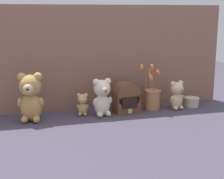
{
  "coord_description": "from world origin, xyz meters",
  "views": [
    {
      "loc": [
        -0.57,
        -2.07,
        0.65
      ],
      "look_at": [
        0.0,
        0.02,
        0.16
      ],
      "focal_mm": 55.0,
      "sensor_mm": 36.0,
      "label": 1
    }
  ],
  "objects": [
    {
      "name": "vintage_radio",
      "position": [
        0.1,
        0.02,
        0.1
      ],
      "size": [
        0.18,
        0.13,
        0.2
      ],
      "color": "brown",
      "rests_on": "ground"
    },
    {
      "name": "backdrop_wall",
      "position": [
        0.0,
        0.17,
        0.35
      ],
      "size": [
        1.67,
        0.02,
        0.7
      ],
      "color": "#845B4C",
      "rests_on": "ground"
    },
    {
      "name": "teddy_bear_medium",
      "position": [
        -0.07,
        -0.02,
        0.13
      ],
      "size": [
        0.13,
        0.12,
        0.24
      ],
      "color": "beige",
      "rests_on": "ground"
    },
    {
      "name": "flower_vase",
      "position": [
        0.29,
        0.03,
        0.09
      ],
      "size": [
        0.14,
        0.15,
        0.32
      ],
      "color": "#AD7047",
      "rests_on": "ground"
    },
    {
      "name": "decorative_tin_tall",
      "position": [
        0.59,
        0.04,
        0.03
      ],
      "size": [
        0.11,
        0.11,
        0.06
      ],
      "color": "beige",
      "rests_on": "ground"
    },
    {
      "name": "teddy_bear_tiny",
      "position": [
        -0.19,
        0.03,
        0.08
      ],
      "size": [
        0.08,
        0.07,
        0.14
      ],
      "color": "tan",
      "rests_on": "ground"
    },
    {
      "name": "teddy_bear_large",
      "position": [
        -0.52,
        -0.01,
        0.16
      ],
      "size": [
        0.17,
        0.15,
        0.3
      ],
      "color": "tan",
      "rests_on": "ground"
    },
    {
      "name": "ground_plane",
      "position": [
        0.0,
        0.0,
        0.0
      ],
      "size": [
        4.0,
        4.0,
        0.0
      ],
      "primitive_type": "plane",
      "color": "#3D3847"
    },
    {
      "name": "teddy_bear_small",
      "position": [
        0.45,
        0.0,
        0.1
      ],
      "size": [
        0.11,
        0.1,
        0.2
      ],
      "color": "#DBBC84",
      "rests_on": "ground"
    }
  ]
}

